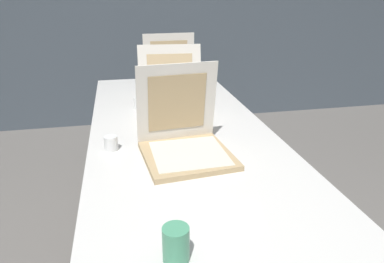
# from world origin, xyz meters

# --- Properties ---
(table) EXTENTS (0.88, 2.28, 0.73)m
(table) POSITION_xyz_m (0.00, 0.63, 0.69)
(table) COLOR silver
(table) RESTS_ON ground
(pizza_box_front) EXTENTS (0.39, 0.39, 0.37)m
(pizza_box_front) POSITION_xyz_m (-0.03, 0.35, 0.78)
(pizza_box_front) COLOR tan
(pizza_box_front) RESTS_ON table
(pizza_box_middle) EXTENTS (0.39, 0.46, 0.37)m
(pizza_box_middle) POSITION_xyz_m (-0.01, 0.80, 0.78)
(pizza_box_middle) COLOR tan
(pizza_box_middle) RESTS_ON table
(pizza_box_back) EXTENTS (0.37, 0.37, 0.37)m
(pizza_box_back) POSITION_xyz_m (0.07, 1.32, 0.79)
(pizza_box_back) COLOR tan
(pizza_box_back) RESTS_ON table
(cup_white_near_center) EXTENTS (0.06, 0.06, 0.06)m
(cup_white_near_center) POSITION_xyz_m (-0.34, 0.46, 0.76)
(cup_white_near_center) COLOR white
(cup_white_near_center) RESTS_ON table
(cup_white_far) EXTENTS (0.06, 0.06, 0.06)m
(cup_white_far) POSITION_xyz_m (-0.18, 1.02, 0.76)
(cup_white_far) COLOR white
(cup_white_far) RESTS_ON table
(cup_printed_front) EXTENTS (0.07, 0.07, 0.10)m
(cup_printed_front) POSITION_xyz_m (-0.17, -0.26, 0.78)
(cup_printed_front) COLOR #4C9E75
(cup_printed_front) RESTS_ON table
(napkin_pile) EXTENTS (0.18, 0.18, 0.01)m
(napkin_pile) POSITION_xyz_m (0.04, -0.11, 0.73)
(napkin_pile) COLOR white
(napkin_pile) RESTS_ON table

